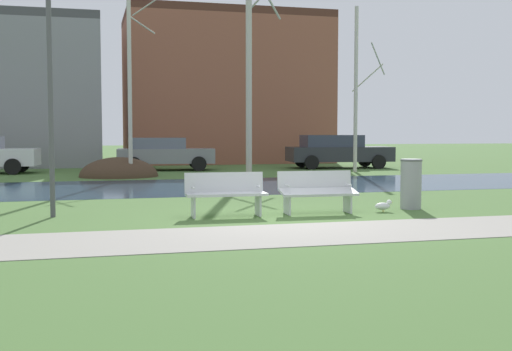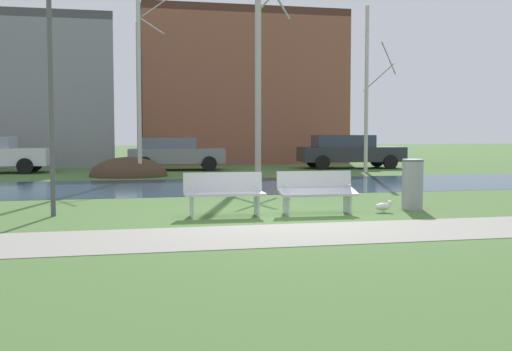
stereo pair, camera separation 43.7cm
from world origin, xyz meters
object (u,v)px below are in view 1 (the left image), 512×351
Objects in this scene: trash_bin at (411,183)px; parked_hatch_third_dark at (337,151)px; bench_right at (317,191)px; bench_left at (226,193)px; streetlamp at (49,48)px; seagull at (383,206)px; parked_sedan_second_grey at (164,153)px.

trash_bin is 15.77m from parked_hatch_third_dark.
bench_right is at bearing -113.36° from parked_hatch_third_dark.
streetlamp reaches higher than bench_left.
streetlamp is at bearing 172.27° from seagull.
trash_bin is (2.24, 0.19, 0.09)m from bench_right.
parked_hatch_third_dark reaches higher than trash_bin.
bench_left is 15.62m from parked_sedan_second_grey.
parked_sedan_second_grey is (-2.82, 15.76, 0.63)m from seagull.
trash_bin reaches higher than bench_left.
parked_sedan_second_grey is at bearing 178.08° from parked_hatch_third_dark.
bench_right is at bearing -175.11° from trash_bin.
parked_sedan_second_grey is at bearing 75.38° from streetlamp.
streetlamp is at bearing -129.21° from parked_hatch_third_dark.
bench_left is at bearing -12.91° from streetlamp.
seagull is 0.08× the size of parked_hatch_third_dark.
bench_left is 1.48× the size of trash_bin.
bench_right is 1.48× the size of trash_bin.
seagull is 0.10× the size of parked_sedan_second_grey.
trash_bin is 2.62× the size of seagull.
bench_right is 6.04m from streetlamp.
streetlamp is (-6.70, 0.91, 3.19)m from seagull.
seagull is at bearing -5.79° from bench_right.
parked_hatch_third_dark is at bearing 71.45° from seagull.
bench_right is 16.72m from parked_hatch_third_dark.
parked_hatch_third_dark is (8.02, -0.27, 0.05)m from parked_sedan_second_grey.
seagull is at bearing -157.54° from trash_bin.
parked_sedan_second_grey reaches higher than bench_right.
trash_bin reaches higher than bench_right.
parked_hatch_third_dark is (11.89, 14.58, -2.51)m from streetlamp.
parked_hatch_third_dark is at bearing -1.92° from parked_sedan_second_grey.
trash_bin is at bearing -76.73° from parked_sedan_second_grey.
bench_left is at bearing -177.37° from trash_bin.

